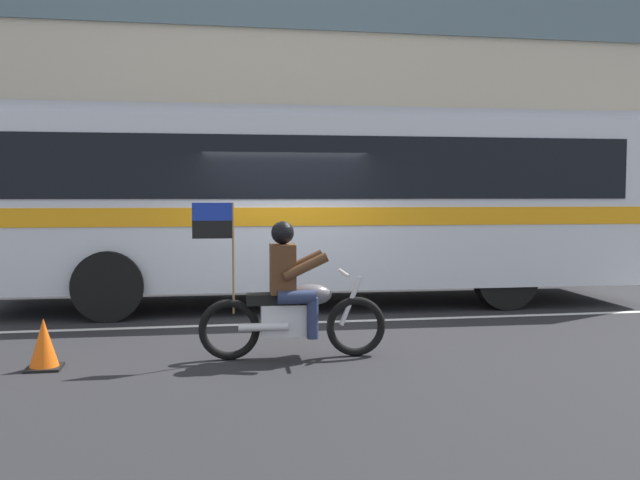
# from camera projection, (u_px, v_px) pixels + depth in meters

# --- Properties ---
(ground_plane) EXTENTS (60.00, 60.00, 0.00)m
(ground_plane) POSITION_uv_depth(u_px,v_px,m) (286.00, 316.00, 10.61)
(ground_plane) COLOR black
(sidewalk_curb) EXTENTS (28.00, 3.80, 0.15)m
(sidewalk_curb) POSITION_uv_depth(u_px,v_px,m) (258.00, 274.00, 15.62)
(sidewalk_curb) COLOR #A39E93
(sidewalk_curb) RESTS_ON ground_plane
(lane_center_stripe) EXTENTS (26.60, 0.14, 0.01)m
(lane_center_stripe) POSITION_uv_depth(u_px,v_px,m) (291.00, 323.00, 10.02)
(lane_center_stripe) COLOR silver
(lane_center_stripe) RESTS_ON ground_plane
(office_building_facade) EXTENTS (28.00, 0.89, 9.56)m
(office_building_facade) POSITION_uv_depth(u_px,v_px,m) (250.00, 79.00, 17.55)
(office_building_facade) COLOR #B2A893
(office_building_facade) RESTS_ON ground_plane
(transit_bus) EXTENTS (10.72, 2.90, 3.22)m
(transit_bus) POSITION_uv_depth(u_px,v_px,m) (316.00, 194.00, 11.77)
(transit_bus) COLOR silver
(transit_bus) RESTS_ON ground_plane
(motorcycle_with_rider) EXTENTS (2.20, 0.64, 1.78)m
(motorcycle_with_rider) POSITION_uv_depth(u_px,v_px,m) (291.00, 300.00, 7.84)
(motorcycle_with_rider) COLOR black
(motorcycle_with_rider) RESTS_ON ground_plane
(fire_hydrant) EXTENTS (0.22, 0.30, 0.75)m
(fire_hydrant) POSITION_uv_depth(u_px,v_px,m) (445.00, 256.00, 15.15)
(fire_hydrant) COLOR #4C8C3F
(fire_hydrant) RESTS_ON sidewalk_curb
(traffic_cone) EXTENTS (0.36, 0.36, 0.55)m
(traffic_cone) POSITION_uv_depth(u_px,v_px,m) (44.00, 345.00, 7.37)
(traffic_cone) COLOR #EA590F
(traffic_cone) RESTS_ON ground_plane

